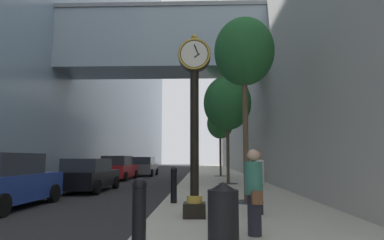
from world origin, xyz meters
The scene contains 15 objects.
ground_plane centered at (0.00, 27.00, 0.00)m, with size 110.00×110.00×0.00m, color #262628.
sidewalk_right centered at (2.58, 30.00, 0.07)m, with size 5.16×80.00×0.14m, color beige.
street_clock centered at (1.15, 6.58, 2.71)m, with size 0.84×0.55×4.67m.
bollard_nearest centered at (0.41, 3.23, 0.75)m, with size 0.22×0.22×1.16m.
bollard_third centered at (0.41, 9.19, 0.75)m, with size 0.22×0.22×1.16m.
street_tree_near centered at (2.81, 9.46, 5.23)m, with size 2.08×2.08×6.33m.
street_tree_mid_near centered at (2.81, 17.37, 4.77)m, with size 2.77×2.77×6.24m.
street_tree_mid_far centered at (2.81, 25.28, 4.36)m, with size 2.15×2.15×5.49m.
trash_bin centered at (1.69, 3.92, 0.68)m, with size 0.53×0.53×1.05m.
pedestrian_walking centered at (2.33, 4.68, 0.99)m, with size 0.37×0.47×1.62m.
pedestrian_by_clock centered at (2.80, 7.11, 1.00)m, with size 0.36×0.36×1.64m.
car_red_near centered at (-4.84, 22.55, 0.84)m, with size 2.19×4.62×1.74m.
car_grey_mid centered at (-3.86, 27.93, 0.81)m, with size 2.08×4.21×1.68m.
car_blue_far centered at (-4.98, 8.68, 0.84)m, with size 2.12×4.53×1.75m.
car_black_trailing centered at (-4.15, 14.17, 0.77)m, with size 2.13×4.42×1.56m.
Camera 1 is at (1.35, -1.77, 1.59)m, focal length 31.00 mm.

